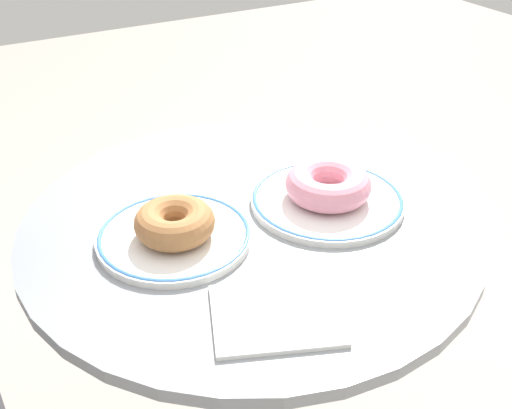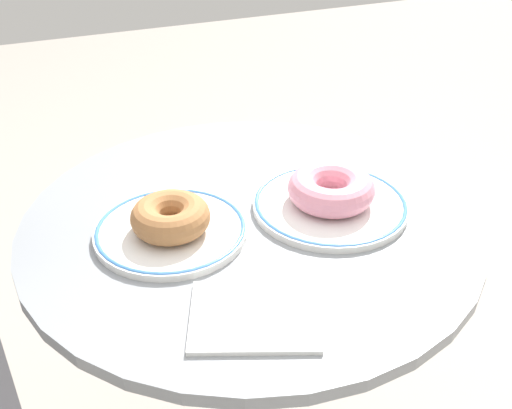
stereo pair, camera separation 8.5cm
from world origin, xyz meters
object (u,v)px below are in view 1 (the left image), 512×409
at_px(cafe_table, 251,328).
at_px(paper_napkin, 276,315).
at_px(donut_pink_frosted, 328,184).
at_px(plate_right, 327,200).
at_px(plate_left, 176,238).
at_px(donut_cinnamon, 175,222).

height_order(cafe_table, paper_napkin, paper_napkin).
bearing_deg(donut_pink_frosted, plate_right, 14.04).
bearing_deg(plate_left, donut_cinnamon, -99.76).
relative_size(plate_left, donut_cinnamon, 1.96).
xyz_separation_m(donut_pink_frosted, paper_napkin, (-0.19, -0.17, -0.03)).
height_order(plate_left, paper_napkin, plate_left).
xyz_separation_m(plate_left, donut_cinnamon, (-0.00, -0.00, 0.03)).
bearing_deg(plate_right, cafe_table, 168.81).
bearing_deg(plate_right, paper_napkin, -137.43).
bearing_deg(donut_pink_frosted, plate_left, 175.57).
bearing_deg(cafe_table, plate_left, -177.54).
bearing_deg(plate_left, donut_pink_frosted, -4.43).
bearing_deg(cafe_table, paper_napkin, -110.38).
relative_size(donut_cinnamon, donut_pink_frosted, 0.85).
xyz_separation_m(cafe_table, paper_napkin, (-0.07, -0.19, 0.21)).
bearing_deg(donut_cinnamon, plate_right, -4.09).
height_order(donut_cinnamon, paper_napkin, donut_cinnamon).
bearing_deg(paper_napkin, donut_pink_frosted, 42.57).
height_order(plate_left, donut_pink_frosted, donut_pink_frosted).
bearing_deg(cafe_table, donut_cinnamon, -176.88).
relative_size(plate_right, donut_cinnamon, 2.11).
height_order(cafe_table, plate_right, plate_right).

